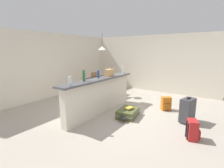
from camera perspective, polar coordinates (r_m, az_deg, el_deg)
name	(u,v)px	position (r m, az deg, el deg)	size (l,w,h in m)	color
ground_plane	(119,111)	(5.36, 2.27, -8.98)	(13.00, 13.00, 0.05)	#ADA393
wall_back	(54,65)	(7.13, -19.10, 6.02)	(6.60, 0.10, 2.50)	silver
wall_right	(148,63)	(7.92, 12.21, 6.86)	(0.10, 6.00, 2.50)	silver
partition_half_wall	(100,97)	(4.98, -3.95, -4.25)	(2.80, 0.20, 1.00)	silver
bar_countertop	(100,79)	(4.86, -4.04, 1.70)	(2.96, 0.40, 0.05)	#4C4C51
bottle_clear	(70,81)	(3.89, -14.00, 0.95)	(0.07, 0.07, 0.21)	silver
bottle_green	(84,76)	(4.42, -9.53, 2.81)	(0.07, 0.07, 0.29)	#2D6B38
bottle_blue	(98,74)	(4.91, -4.64, 3.40)	(0.07, 0.07, 0.22)	#284C89
bottle_amber	(111,71)	(5.38, -0.19, 4.29)	(0.06, 0.06, 0.25)	#9E661E
bottle_white	(123,69)	(5.84, 3.64, 5.01)	(0.06, 0.06, 0.29)	silver
grocery_bag	(109,73)	(5.19, -0.99, 3.84)	(0.26, 0.18, 0.22)	tan
dining_table	(102,80)	(6.93, -3.32, 1.45)	(1.10, 0.80, 0.74)	#332319
dining_chair_near_partition	(114,84)	(6.63, 0.65, -0.14)	(0.43, 0.43, 0.93)	#9E754C
dining_chair_far_side	(94,81)	(7.33, -6.20, 0.91)	(0.48, 0.48, 0.93)	#9E754C
pendant_lamp	(102,48)	(6.86, -3.34, 12.05)	(0.34, 0.34, 0.69)	black
suitcase_flat_olive	(128,113)	(4.82, 5.37, -9.69)	(0.86, 0.58, 0.22)	#51562D
backpack_orange	(166,104)	(5.53, 17.87, -6.40)	(0.34, 0.34, 0.42)	orange
backpack_red	(193,130)	(4.01, 25.64, -13.90)	(0.33, 0.31, 0.42)	red
suitcase_upright_charcoal	(187,110)	(4.78, 24.19, -8.03)	(0.49, 0.34, 0.67)	#38383D
book_stack	(129,108)	(4.77, 5.82, -8.11)	(0.29, 0.24, 0.06)	#334C99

